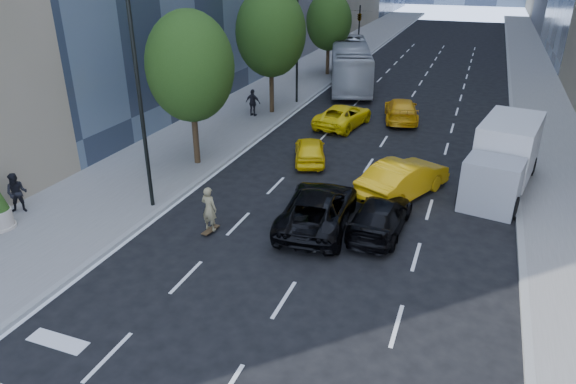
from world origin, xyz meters
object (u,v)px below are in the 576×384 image
at_px(city_bus, 350,64).
at_px(black_sedan_mercedes, 380,216).
at_px(skateboarder, 209,212).
at_px(box_truck, 504,157).
at_px(black_sedan_lincoln, 318,208).

bearing_deg(city_bus, black_sedan_mercedes, -89.10).
height_order(skateboarder, city_bus, city_bus).
bearing_deg(city_bus, box_truck, -73.03).
xyz_separation_m(skateboarder, black_sedan_mercedes, (6.08, 2.41, -0.23)).
xyz_separation_m(city_bus, box_truck, (11.60, -17.70, -0.17)).
xyz_separation_m(skateboarder, city_bus, (-1.20, 25.99, 0.84)).
bearing_deg(black_sedan_mercedes, box_truck, -124.06).
relative_size(skateboarder, black_sedan_mercedes, 0.39).
distance_m(black_sedan_lincoln, box_truck, 9.22).
height_order(city_bus, box_truck, city_bus).
bearing_deg(black_sedan_lincoln, black_sedan_mercedes, -175.45).
distance_m(city_bus, box_truck, 21.17).
relative_size(black_sedan_lincoln, black_sedan_mercedes, 1.19).
height_order(skateboarder, box_truck, box_truck).
height_order(skateboarder, black_sedan_mercedes, skateboarder).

